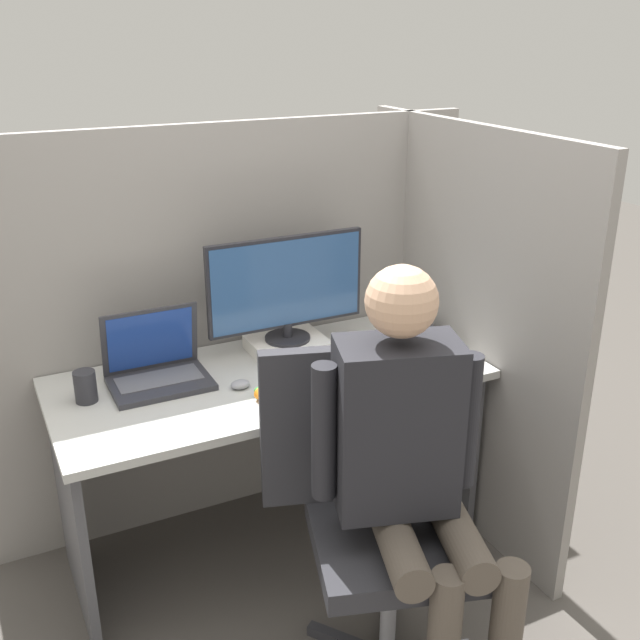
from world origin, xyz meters
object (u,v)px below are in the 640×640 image
at_px(carrot_toy, 266,399).
at_px(pen_cup, 85,387).
at_px(office_chair, 367,508).
at_px(paper_box, 288,345).
at_px(monitor, 286,286).
at_px(laptop, 157,369).
at_px(stapler, 426,329).
at_px(person, 413,462).

distance_m(carrot_toy, pen_cup, 0.60).
distance_m(carrot_toy, office_chair, 0.48).
relative_size(paper_box, pen_cup, 2.63).
bearing_deg(monitor, paper_box, -90.00).
xyz_separation_m(paper_box, pen_cup, (-0.76, -0.08, 0.03)).
xyz_separation_m(monitor, pen_cup, (-0.76, -0.08, -0.21)).
relative_size(paper_box, laptop, 0.84).
bearing_deg(laptop, monitor, 5.11).
height_order(carrot_toy, office_chair, office_chair).
relative_size(carrot_toy, office_chair, 0.12).
height_order(carrot_toy, pen_cup, pen_cup).
bearing_deg(stapler, laptop, 177.67).
bearing_deg(monitor, person, -91.76).
distance_m(monitor, stapler, 0.63).
bearing_deg(office_chair, paper_box, 84.16).
relative_size(stapler, office_chair, 0.13).
bearing_deg(monitor, carrot_toy, -123.33).
xyz_separation_m(laptop, office_chair, (0.44, -0.72, -0.25)).
relative_size(laptop, person, 0.25).
bearing_deg(paper_box, pen_cup, -174.32).
distance_m(paper_box, person, 0.92).
bearing_deg(stapler, monitor, 171.03).
xyz_separation_m(paper_box, laptop, (-0.52, -0.04, 0.03)).
xyz_separation_m(monitor, stapler, (0.57, -0.09, -0.24)).
height_order(laptop, office_chair, office_chair).
xyz_separation_m(office_chair, person, (0.05, -0.16, 0.24)).
distance_m(office_chair, person, 0.29).
bearing_deg(stapler, office_chair, -133.95).
xyz_separation_m(laptop, pen_cup, (-0.25, -0.03, 0.00)).
bearing_deg(paper_box, laptop, -175.21).
relative_size(carrot_toy, pen_cup, 1.17).
height_order(paper_box, carrot_toy, paper_box).
bearing_deg(pen_cup, laptop, 7.51).
relative_size(paper_box, stapler, 2.14).
distance_m(monitor, office_chair, 0.90).
height_order(monitor, person, person).
relative_size(paper_box, carrot_toy, 2.25).
bearing_deg(office_chair, person, -72.66).
xyz_separation_m(paper_box, monitor, (0.00, 0.00, 0.24)).
distance_m(paper_box, pen_cup, 0.77).
bearing_deg(person, paper_box, 88.24).
relative_size(laptop, carrot_toy, 2.69).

